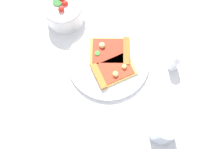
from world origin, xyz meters
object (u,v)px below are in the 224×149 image
object	(u,v)px
salad_bowl	(64,12)
paper_napkin	(55,121)
pizza_slice_near	(112,71)
pizza_slice_far	(112,51)
plate	(109,61)
soda_glass	(164,129)
pepper_shaker	(174,63)

from	to	relation	value
salad_bowl	paper_napkin	size ratio (longest dim) A/B	0.83
pizza_slice_near	pizza_slice_far	xyz separation A→B (m)	(0.01, -0.07, -0.00)
plate	pizza_slice_far	distance (m)	0.03
pizza_slice_far	salad_bowl	distance (m)	0.20
soda_glass	paper_napkin	world-z (taller)	soda_glass
paper_napkin	pepper_shaker	world-z (taller)	pepper_shaker
pizza_slice_far	salad_bowl	size ratio (longest dim) A/B	1.12
plate	pizza_slice_far	size ratio (longest dim) A/B	1.85
salad_bowl	pepper_shaker	distance (m)	0.39
plate	pepper_shaker	distance (m)	0.20
plate	paper_napkin	bearing A→B (deg)	58.44
soda_glass	pepper_shaker	size ratio (longest dim) A/B	1.78
pizza_slice_near	salad_bowl	size ratio (longest dim) A/B	1.19
plate	soda_glass	xyz separation A→B (m)	(-0.18, 0.20, 0.05)
pepper_shaker	plate	bearing A→B (deg)	4.28
salad_bowl	pizza_slice_near	bearing A→B (deg)	136.59
pizza_slice_near	paper_napkin	size ratio (longest dim) A/B	0.99
plate	pizza_slice_far	xyz separation A→B (m)	(-0.00, -0.03, 0.01)
pizza_slice_far	salad_bowl	bearing A→B (deg)	-31.55
salad_bowl	soda_glass	distance (m)	0.48
salad_bowl	paper_napkin	distance (m)	0.35
pizza_slice_near	pepper_shaker	distance (m)	0.19
pizza_slice_far	soda_glass	world-z (taller)	soda_glass
plate	salad_bowl	xyz separation A→B (m)	(0.17, -0.14, 0.03)
plate	salad_bowl	distance (m)	0.22
salad_bowl	pepper_shaker	xyz separation A→B (m)	(-0.37, 0.12, -0.01)
pizza_slice_near	pepper_shaker	size ratio (longest dim) A/B	2.21
pizza_slice_near	pizza_slice_far	world-z (taller)	same
plate	pepper_shaker	world-z (taller)	pepper_shaker
pizza_slice_near	pepper_shaker	world-z (taller)	pepper_shaker
pepper_shaker	salad_bowl	bearing A→B (deg)	-18.36
salad_bowl	soda_glass	world-z (taller)	soda_glass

